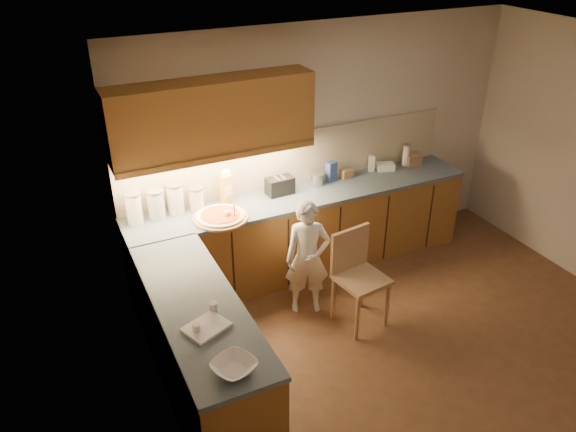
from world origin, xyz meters
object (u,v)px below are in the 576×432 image
object	(u,v)px
wooden_chair	(357,271)
toaster	(280,186)
pizza_on_board	(221,217)
oil_jug	(227,188)
child	(308,258)

from	to	relation	value
wooden_chair	toaster	bearing A→B (deg)	95.60
pizza_on_board	wooden_chair	bearing A→B (deg)	-40.83
wooden_chair	oil_jug	size ratio (longest dim) A/B	2.71
wooden_chair	toaster	distance (m)	1.25
oil_jug	toaster	distance (m)	0.57
child	toaster	xyz separation A→B (m)	(0.07, 0.79, 0.42)
toaster	pizza_on_board	bearing A→B (deg)	-164.28
child	toaster	world-z (taller)	child
pizza_on_board	wooden_chair	size ratio (longest dim) A/B	0.56
child	wooden_chair	distance (m)	0.49
pizza_on_board	child	bearing A→B (deg)	-38.67
wooden_chair	toaster	size ratio (longest dim) A/B	3.28
wooden_chair	child	bearing A→B (deg)	127.39
child	wooden_chair	world-z (taller)	child
pizza_on_board	child	size ratio (longest dim) A/B	0.45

